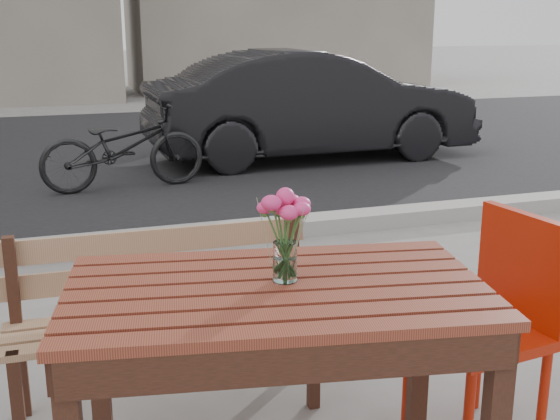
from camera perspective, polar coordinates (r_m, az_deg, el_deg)
name	(u,v)px	position (r m, az deg, el deg)	size (l,w,h in m)	color
street	(110,184)	(7.15, -13.63, 2.06)	(30.00, 8.12, 0.12)	black
main_table	(276,324)	(2.23, -0.29, -9.29)	(1.41, 0.98, 0.80)	maroon
main_bench	(164,297)	(2.97, -9.43, -7.00)	(1.29, 0.41, 0.79)	#9B7250
red_chair	(496,313)	(2.81, 17.18, -7.98)	(0.49, 0.49, 0.89)	#A91B07
main_vase	(285,224)	(2.15, 0.42, -1.12)	(0.16, 0.16, 0.30)	white
parked_car	(311,105)	(8.37, 2.56, 8.52)	(1.35, 3.86, 1.27)	black
bicycle	(123,147)	(6.96, -12.65, 5.02)	(0.55, 1.58, 0.83)	black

